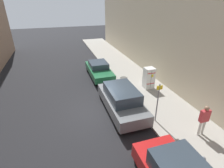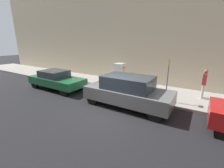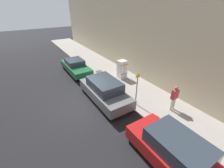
% 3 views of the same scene
% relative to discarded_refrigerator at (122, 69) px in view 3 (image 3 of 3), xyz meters
% --- Properties ---
extents(ground_plane, '(80.00, 80.00, 0.00)m').
position_rel_discarded_refrigerator_xyz_m(ground_plane, '(4.65, 1.79, -1.00)').
color(ground_plane, black).
extents(sidewalk_slab, '(3.66, 44.00, 0.15)m').
position_rel_discarded_refrigerator_xyz_m(sidewalk_slab, '(0.30, 1.79, -0.92)').
color(sidewalk_slab, '#9E998E').
rests_on(sidewalk_slab, ground).
extents(building_facade_near, '(1.51, 39.60, 9.41)m').
position_rel_discarded_refrigerator_xyz_m(building_facade_near, '(-2.28, 1.79, 3.71)').
color(building_facade_near, beige).
rests_on(building_facade_near, ground).
extents(discarded_refrigerator, '(0.77, 0.71, 1.70)m').
position_rel_discarded_refrigerator_xyz_m(discarded_refrigerator, '(0.00, 0.00, 0.00)').
color(discarded_refrigerator, white).
rests_on(discarded_refrigerator, sidewalk_slab).
extents(manhole_cover, '(0.70, 0.70, 0.02)m').
position_rel_discarded_refrigerator_xyz_m(manhole_cover, '(1.19, -2.37, -0.84)').
color(manhole_cover, '#47443F').
rests_on(manhole_cover, sidewalk_slab).
extents(street_sign_post, '(0.36, 0.07, 2.41)m').
position_rel_discarded_refrigerator_xyz_m(street_sign_post, '(1.67, 4.00, 0.51)').
color(street_sign_post, slate).
rests_on(street_sign_post, sidewalk_slab).
extents(fire_hydrant, '(0.22, 0.22, 0.72)m').
position_rel_discarded_refrigerator_xyz_m(fire_hydrant, '(1.56, 7.52, -0.48)').
color(fire_hydrant, slate).
rests_on(fire_hydrant, sidewalk_slab).
extents(pedestrian_walking_far, '(0.51, 0.24, 1.77)m').
position_rel_discarded_refrigerator_xyz_m(pedestrian_walking_far, '(-0.00, 5.77, 0.19)').
color(pedestrian_walking_far, beige).
rests_on(pedestrian_walking_far, sidewalk_slab).
extents(parked_sedan_green, '(1.80, 4.53, 1.41)m').
position_rel_discarded_refrigerator_xyz_m(parked_sedan_green, '(3.19, -3.68, -0.26)').
color(parked_sedan_green, '#1E6038').
rests_on(parked_sedan_green, ground).
extents(parked_suv_gray, '(1.95, 4.76, 1.73)m').
position_rel_discarded_refrigerator_xyz_m(parked_suv_gray, '(3.19, 2.29, -0.11)').
color(parked_suv_gray, slate).
rests_on(parked_suv_gray, ground).
extents(parked_suv_red, '(1.89, 4.58, 1.73)m').
position_rel_discarded_refrigerator_xyz_m(parked_suv_red, '(3.19, 8.38, -0.11)').
color(parked_suv_red, red).
rests_on(parked_suv_red, ground).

